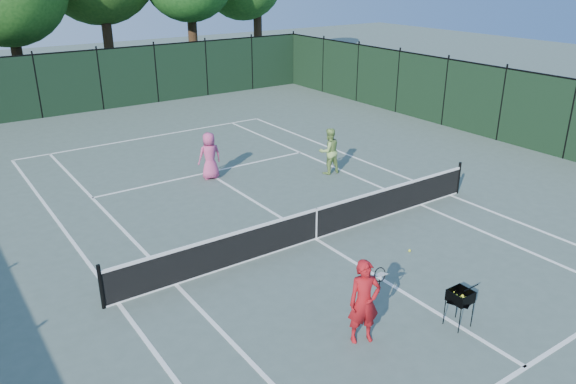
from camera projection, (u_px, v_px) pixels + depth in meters
ground at (316, 239)px, 15.25m from camera, size 90.00×90.00×0.00m
sideline_doubles_left at (118, 303)px, 12.35m from camera, size 0.10×23.77×0.01m
sideline_doubles_right at (450, 195)px, 18.16m from camera, size 0.10×23.77×0.01m
sideline_singles_left at (176, 284)px, 13.07m from camera, size 0.10×23.77×0.01m
sideline_singles_right at (421, 205)px, 17.43m from camera, size 0.10×23.77×0.01m
baseline_far at (149, 137)px, 24.30m from camera, size 10.97×0.10×0.01m
service_line_near at (526, 367)px, 10.38m from camera, size 8.23×0.10×0.01m
service_line_far at (207, 173)px, 20.12m from camera, size 8.23×0.10×0.01m
center_service_line at (316, 239)px, 15.25m from camera, size 0.10×12.80×0.01m
tennis_net at (316, 223)px, 15.08m from camera, size 11.69×0.09×1.06m
fence_far at (100, 80)px, 28.39m from camera, size 24.00×0.05×3.00m
fence_right at (570, 121)px, 21.05m from camera, size 0.05×36.00×3.00m
coach at (364, 302)px, 10.83m from camera, size 1.07×0.62×1.76m
player_pink at (210, 156)px, 19.31m from camera, size 0.85×0.60×1.65m
player_green at (329, 151)px, 19.80m from camera, size 0.86×0.71×1.65m
ball_hopper at (460, 297)px, 11.34m from camera, size 0.57×0.57×0.82m
loose_ball_midcourt at (410, 251)px, 14.56m from camera, size 0.07×0.07×0.07m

